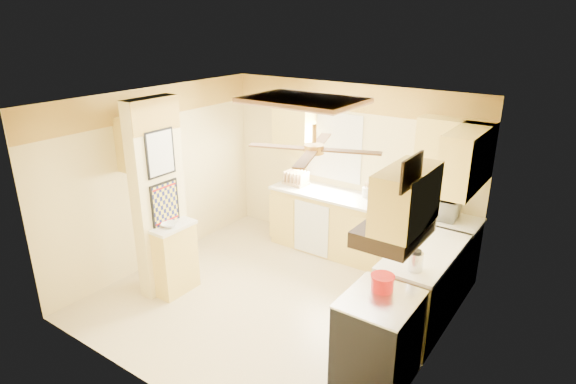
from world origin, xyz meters
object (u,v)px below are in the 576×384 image
Objects in this scene: bowl at (170,225)px; dutch_oven at (382,283)px; stove at (378,339)px; kettle at (416,261)px; microwave at (439,207)px.

bowl is 0.85× the size of dutch_oven.
kettle is (0.08, 0.65, 0.58)m from stove.
bowl is 2.97m from kettle.
microwave reaches higher than dutch_oven.
dutch_oven is 0.52m from kettle.
microwave reaches higher than kettle.
bowl is 2.76m from dutch_oven.
microwave is at bearing 40.00° from bowl.
stove is at bearing 93.82° from microwave.
dutch_oven reaches higher than stove.
dutch_oven is (2.75, 0.19, 0.03)m from bowl.
stove is 0.88m from kettle.
stove is 2.24m from microwave.
bowl is at bearing -178.96° from stove.
kettle is at bearing 82.90° from stove.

